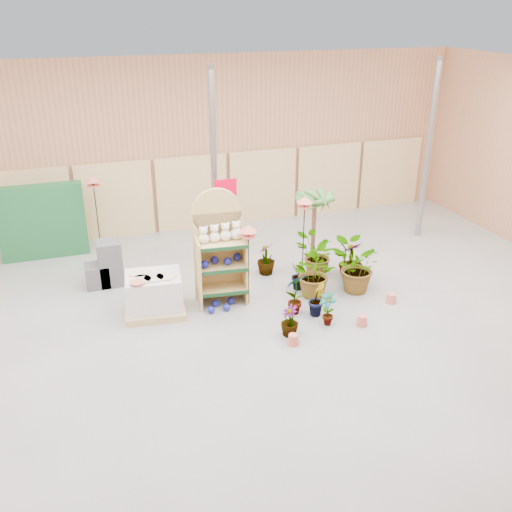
{
  "coord_description": "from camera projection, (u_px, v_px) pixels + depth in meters",
  "views": [
    {
      "loc": [
        -3.05,
        -8.38,
        5.7
      ],
      "look_at": [
        0.3,
        1.5,
        1.0
      ],
      "focal_mm": 40.0,
      "sensor_mm": 36.0,
      "label": 1
    }
  ],
  "objects": [
    {
      "name": "potted_plant_6",
      "position": [
        316.0,
        256.0,
        12.7
      ],
      "size": [
        0.95,
        0.85,
        0.98
      ],
      "primitive_type": "imported",
      "rotation": [
        0.0,
        0.0,
        3.04
      ],
      "color": "#407532",
      "rests_on": "ground"
    },
    {
      "name": "bird_table_back",
      "position": [
        93.0,
        182.0,
        13.14
      ],
      "size": [
        0.34,
        0.34,
        2.01
      ],
      "color": "black",
      "rests_on": "ground"
    },
    {
      "name": "potted_plant_11",
      "position": [
        266.0,
        259.0,
        12.84
      ],
      "size": [
        0.59,
        0.59,
        0.74
      ],
      "primitive_type": "imported",
      "rotation": [
        0.0,
        0.0,
        3.97
      ],
      "color": "#407532",
      "rests_on": "ground"
    },
    {
      "name": "potted_plant_3",
      "position": [
        352.0,
        261.0,
        12.48
      ],
      "size": [
        0.64,
        0.64,
        0.92
      ],
      "primitive_type": "imported",
      "rotation": [
        0.0,
        0.0,
        3.43
      ],
      "color": "#407532",
      "rests_on": "ground"
    },
    {
      "name": "potted_plant_8",
      "position": [
        328.0,
        309.0,
        10.82
      ],
      "size": [
        0.38,
        0.42,
        0.67
      ],
      "primitive_type": "imported",
      "rotation": [
        0.0,
        0.0,
        5.25
      ],
      "color": "#407532",
      "rests_on": "ground"
    },
    {
      "name": "potted_plant_2",
      "position": [
        312.0,
        273.0,
        11.83
      ],
      "size": [
        0.92,
        1.03,
        1.05
      ],
      "primitive_type": "imported",
      "rotation": [
        0.0,
        0.0,
        1.46
      ],
      "color": "#407532",
      "rests_on": "ground"
    },
    {
      "name": "trellis_stock",
      "position": [
        42.0,
        222.0,
        13.47
      ],
      "size": [
        2.0,
        0.3,
        1.8
      ],
      "primitive_type": "cube",
      "color": "#1A592C",
      "rests_on": "ground"
    },
    {
      "name": "bird_table_front",
      "position": [
        248.0,
        231.0,
        11.06
      ],
      "size": [
        0.34,
        0.34,
        1.73
      ],
      "color": "black",
      "rests_on": "ground"
    },
    {
      "name": "potted_plant_0",
      "position": [
        296.0,
        293.0,
        11.17
      ],
      "size": [
        0.53,
        0.43,
        0.88
      ],
      "primitive_type": "imported",
      "rotation": [
        0.0,
        0.0,
        3.42
      ],
      "color": "#407532",
      "rests_on": "ground"
    },
    {
      "name": "teddy_bears",
      "position": [
        222.0,
        234.0,
        11.2
      ],
      "size": [
        0.88,
        0.23,
        0.37
      ],
      "color": "white",
      "rests_on": "display_shelf"
    },
    {
      "name": "bird_table_right",
      "position": [
        305.0,
        202.0,
        11.98
      ],
      "size": [
        0.34,
        0.34,
        1.94
      ],
      "color": "black",
      "rests_on": "ground"
    },
    {
      "name": "charcoal_planters",
      "position": [
        106.0,
        267.0,
        12.32
      ],
      "size": [
        0.8,
        0.5,
        1.0
      ],
      "color": "#3C3C3E",
      "rests_on": "ground"
    },
    {
      "name": "offer_sign",
      "position": [
        226.0,
        207.0,
        12.42
      ],
      "size": [
        0.5,
        0.08,
        2.2
      ],
      "color": "gray",
      "rests_on": "ground"
    },
    {
      "name": "potted_plant_4",
      "position": [
        345.0,
        257.0,
        12.86
      ],
      "size": [
        0.3,
        0.42,
        0.77
      ],
      "primitive_type": "imported",
      "rotation": [
        0.0,
        0.0,
        1.5
      ],
      "color": "#407532",
      "rests_on": "ground"
    },
    {
      "name": "gazing_balls_floor",
      "position": [
        221.0,
        305.0,
        11.48
      ],
      "size": [
        0.63,
        0.39,
        0.15
      ],
      "color": "navy",
      "rests_on": "ground"
    },
    {
      "name": "potted_plant_7",
      "position": [
        290.0,
        321.0,
        10.49
      ],
      "size": [
        0.37,
        0.37,
        0.6
      ],
      "primitive_type": "imported",
      "rotation": [
        0.0,
        0.0,
        4.8
      ],
      "color": "#407532",
      "rests_on": "ground"
    },
    {
      "name": "potted_plant_1",
      "position": [
        317.0,
        299.0,
        11.17
      ],
      "size": [
        0.48,
        0.48,
        0.68
      ],
      "primitive_type": "imported",
      "rotation": [
        0.0,
        0.0,
        0.83
      ],
      "color": "#407532",
      "rests_on": "ground"
    },
    {
      "name": "display_shelf",
      "position": [
        219.0,
        251.0,
        11.45
      ],
      "size": [
        1.05,
        0.73,
        2.37
      ],
      "rotation": [
        0.0,
        0.0,
        -0.11
      ],
      "color": "tan",
      "rests_on": "ground"
    },
    {
      "name": "potted_plant_10",
      "position": [
        355.0,
        267.0,
        11.97
      ],
      "size": [
        1.3,
        1.24,
        1.13
      ],
      "primitive_type": "imported",
      "rotation": [
        0.0,
        0.0,
        2.7
      ],
      "color": "#407532",
      "rests_on": "ground"
    },
    {
      "name": "palm",
      "position": [
        315.0,
        200.0,
        12.77
      ],
      "size": [
        0.7,
        0.7,
        1.87
      ],
      "color": "brown",
      "rests_on": "ground"
    },
    {
      "name": "gazing_balls_shelf",
      "position": [
        221.0,
        261.0,
        11.4
      ],
      "size": [
        0.87,
        0.3,
        0.17
      ],
      "color": "navy",
      "rests_on": "display_shelf"
    },
    {
      "name": "potted_plant_5",
      "position": [
        297.0,
        276.0,
        12.13
      ],
      "size": [
        0.46,
        0.46,
        0.66
      ],
      "primitive_type": "imported",
      "rotation": [
        0.0,
        0.0,
        3.89
      ],
      "color": "#407532",
      "rests_on": "ground"
    },
    {
      "name": "room",
      "position": [
        251.0,
        210.0,
        10.34
      ],
      "size": [
        15.2,
        12.1,
        4.7
      ],
      "color": "slate",
      "rests_on": "ground"
    },
    {
      "name": "pallet_stack",
      "position": [
        154.0,
        294.0,
        11.19
      ],
      "size": [
        1.27,
        1.1,
        0.86
      ],
      "rotation": [
        0.0,
        0.0,
        -0.12
      ],
      "color": "tan",
      "rests_on": "ground"
    }
  ]
}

